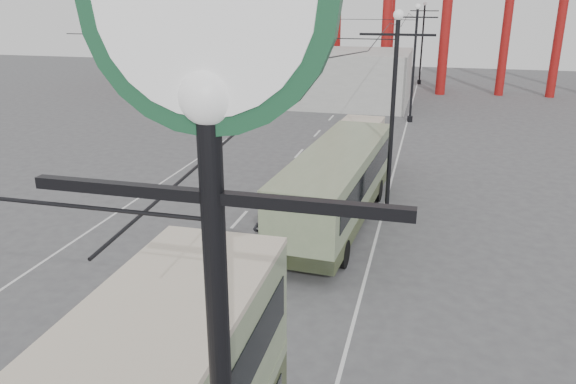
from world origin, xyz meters
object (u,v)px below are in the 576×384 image
(single_decker_cream, at_px, (350,154))
(pedestrian, at_px, (262,236))
(single_decker_green, at_px, (337,183))
(lamp_post_near, at_px, (214,247))

(single_decker_cream, bearing_deg, pedestrian, -96.45)
(single_decker_green, height_order, pedestrian, single_decker_green)
(pedestrian, bearing_deg, lamp_post_near, 81.07)
(single_decker_cream, bearing_deg, lamp_post_near, -80.99)
(lamp_post_near, relative_size, pedestrian, 5.49)
(single_decker_green, xyz_separation_m, single_decker_cream, (-0.35, 6.26, -0.33))
(single_decker_cream, height_order, pedestrian, single_decker_cream)
(single_decker_green, distance_m, single_decker_cream, 6.28)
(lamp_post_near, bearing_deg, pedestrian, 105.86)
(pedestrian, bearing_deg, single_decker_green, -141.96)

